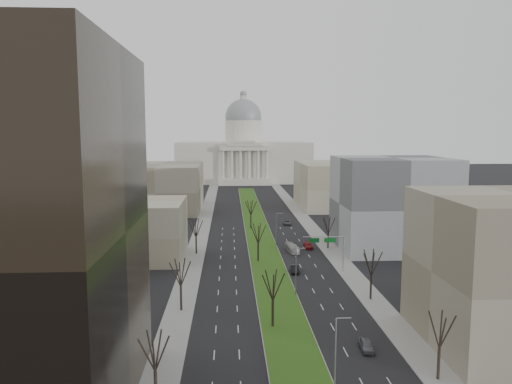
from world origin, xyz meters
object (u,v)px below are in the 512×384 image
object	(u,v)px
car_grey_far	(287,222)
car_red	(308,246)
car_black	(295,269)
box_van	(292,248)
car_grey_near	(366,345)

from	to	relation	value
car_grey_far	car_red	bearing A→B (deg)	-82.47
car_black	box_van	bearing A→B (deg)	88.74
car_black	car_grey_far	size ratio (longest dim) A/B	0.96
box_van	car_red	bearing A→B (deg)	31.79
car_red	car_grey_far	size ratio (longest dim) A/B	1.01
car_grey_near	box_van	distance (m)	57.72
car_grey_far	box_van	size ratio (longest dim) A/B	0.66
car_grey_near	car_black	bearing A→B (deg)	100.44
car_black	car_grey_far	bearing A→B (deg)	89.30
car_red	car_grey_near	bearing A→B (deg)	-91.45
car_grey_near	car_black	size ratio (longest dim) A/B	0.89
car_red	car_grey_far	bearing A→B (deg)	92.73
car_grey_near	car_grey_far	xyz separation A→B (m)	(-0.31, 95.41, -0.03)
car_black	car_grey_far	world-z (taller)	car_black
car_grey_far	box_van	xyz separation A→B (m)	(-3.04, -37.79, 0.37)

